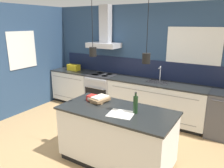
{
  "coord_description": "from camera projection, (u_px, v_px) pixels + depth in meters",
  "views": [
    {
      "loc": [
        2.2,
        -2.8,
        2.18
      ],
      "look_at": [
        0.1,
        0.62,
        1.05
      ],
      "focal_mm": 35.0,
      "sensor_mm": 36.0,
      "label": 1
    }
  ],
  "objects": [
    {
      "name": "bottle_on_island",
      "position": [
        135.0,
        104.0,
        3.14
      ],
      "size": [
        0.07,
        0.07,
        0.32
      ],
      "color": "#193319",
      "rests_on": "kitchen_island"
    },
    {
      "name": "wall_left",
      "position": [
        27.0,
        59.0,
        5.44
      ],
      "size": [
        0.08,
        3.8,
        2.6
      ],
      "color": "navy",
      "rests_on": "ground_plane"
    },
    {
      "name": "counter_run_left",
      "position": [
        75.0,
        86.0,
        6.16
      ],
      "size": [
        1.17,
        0.64,
        0.91
      ],
      "color": "black",
      "rests_on": "ground_plane"
    },
    {
      "name": "red_supply_box",
      "position": [
        93.0,
        98.0,
        3.68
      ],
      "size": [
        0.18,
        0.16,
        0.09
      ],
      "color": "red",
      "rests_on": "kitchen_island"
    },
    {
      "name": "kitchen_island",
      "position": [
        116.0,
        136.0,
        3.43
      ],
      "size": [
        1.78,
        0.87,
        0.91
      ],
      "color": "black",
      "rests_on": "ground_plane"
    },
    {
      "name": "paper_pile",
      "position": [
        121.0,
        114.0,
        3.14
      ],
      "size": [
        0.41,
        0.37,
        0.01
      ],
      "color": "silver",
      "rests_on": "kitchen_island"
    },
    {
      "name": "counter_run_sink",
      "position": [
        156.0,
        101.0,
        4.95
      ],
      "size": [
        2.21,
        0.64,
        1.25
      ],
      "color": "black",
      "rests_on": "ground_plane"
    },
    {
      "name": "yellow_toolbox",
      "position": [
        74.0,
        67.0,
        6.02
      ],
      "size": [
        0.34,
        0.18,
        0.19
      ],
      "color": "gold",
      "rests_on": "counter_run_left"
    },
    {
      "name": "wall_back",
      "position": [
        136.0,
        58.0,
        5.29
      ],
      "size": [
        5.6,
        2.26,
        2.6
      ],
      "color": "navy",
      "rests_on": "ground_plane"
    },
    {
      "name": "dishwasher",
      "position": [
        224.0,
        115.0,
        4.25
      ],
      "size": [
        0.59,
        0.65,
        0.91
      ],
      "color": "#4C4C51",
      "rests_on": "ground_plane"
    },
    {
      "name": "ground_plane",
      "position": [
        90.0,
        146.0,
        3.99
      ],
      "size": [
        16.0,
        16.0,
        0.0
      ],
      "primitive_type": "plane",
      "color": "tan",
      "rests_on": "ground"
    },
    {
      "name": "oven_range",
      "position": [
        102.0,
        91.0,
        5.68
      ],
      "size": [
        0.72,
        0.66,
        0.91
      ],
      "color": "#B5B5BA",
      "rests_on": "ground_plane"
    },
    {
      "name": "book_stack",
      "position": [
        100.0,
        99.0,
        3.62
      ],
      "size": [
        0.29,
        0.34,
        0.09
      ],
      "color": "olive",
      "rests_on": "kitchen_island"
    }
  ]
}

